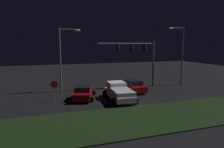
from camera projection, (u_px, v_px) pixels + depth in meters
ground_plane at (117, 94)px, 24.66m from camera, size 80.00×80.00×0.00m
grass_median at (153, 117)px, 16.51m from camera, size 24.25×6.32×0.10m
pickup_truck at (119, 91)px, 21.62m from camera, size 3.11×5.52×1.80m
car_sedan at (133, 86)px, 25.58m from camera, size 2.52×4.42×1.51m
car_sedan_far at (83, 92)px, 22.12m from camera, size 3.29×4.74×1.51m
traffic_signal_gantry at (138, 52)px, 27.89m from camera, size 8.32×0.56×6.50m
street_lamp_left at (64, 52)px, 25.09m from camera, size 2.71×0.44×7.99m
street_lamp_right at (180, 49)px, 29.16m from camera, size 2.56×0.44×8.47m
stop_sign at (54, 87)px, 20.92m from camera, size 0.76×0.08×2.23m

